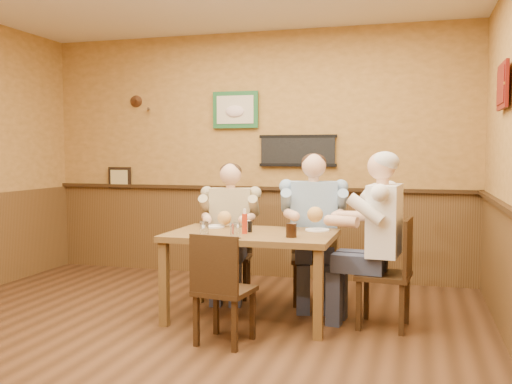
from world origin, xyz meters
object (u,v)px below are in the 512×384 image
at_px(water_glass_left, 204,228).
at_px(cola_tumbler, 291,230).
at_px(salt_shaker, 248,226).
at_px(chair_right_end, 384,273).
at_px(chair_back_left, 231,255).
at_px(pepper_shaker, 250,227).
at_px(chair_back_right, 313,256).
at_px(hot_sauce_bottle, 245,222).
at_px(dining_table, 252,243).
at_px(water_glass_mid, 235,231).
at_px(diner_white_elder, 384,249).
at_px(chair_near_side, 225,288).
at_px(diner_blue_polo, 313,236).
at_px(diner_tan_shirt, 231,237).

xyz_separation_m(water_glass_left, cola_tumbler, (0.72, 0.06, 0.00)).
bearing_deg(salt_shaker, chair_right_end, -0.57).
xyz_separation_m(water_glass_left, salt_shaker, (0.28, 0.33, -0.01)).
height_order(chair_back_left, chair_right_end, chair_right_end).
height_order(cola_tumbler, pepper_shaker, cola_tumbler).
height_order(water_glass_left, salt_shaker, water_glass_left).
distance_m(chair_back_right, hot_sauce_bottle, 0.96).
height_order(dining_table, cola_tumbler, cola_tumbler).
bearing_deg(water_glass_left, dining_table, 36.00).
relative_size(dining_table, water_glass_mid, 11.31).
distance_m(diner_white_elder, hot_sauce_bottle, 1.17).
xyz_separation_m(chair_right_end, hot_sauce_bottle, (-1.14, -0.16, 0.39)).
distance_m(chair_near_side, hot_sauce_bottle, 0.70).
distance_m(water_glass_mid, cola_tumbler, 0.45).
bearing_deg(chair_back_left, salt_shaker, -68.71).
relative_size(chair_back_right, water_glass_mid, 7.22).
bearing_deg(diner_blue_polo, dining_table, -133.91).
distance_m(salt_shaker, pepper_shaker, 0.08).
distance_m(dining_table, water_glass_left, 0.45).
bearing_deg(cola_tumbler, water_glass_left, -174.93).
bearing_deg(water_glass_mid, chair_near_side, -88.47).
height_order(cola_tumbler, hot_sauce_bottle, hot_sauce_bottle).
bearing_deg(diner_white_elder, diner_blue_polo, -124.89).
bearing_deg(chair_back_right, water_glass_mid, -125.31).
xyz_separation_m(diner_white_elder, hot_sauce_bottle, (-1.14, -0.16, 0.20)).
xyz_separation_m(dining_table, chair_back_left, (-0.41, 0.67, -0.24)).
xyz_separation_m(cola_tumbler, hot_sauce_bottle, (-0.42, 0.09, 0.04)).
relative_size(dining_table, pepper_shaker, 14.82).
bearing_deg(chair_right_end, dining_table, -80.55).
xyz_separation_m(chair_back_right, water_glass_left, (-0.75, -0.91, 0.36)).
relative_size(chair_back_left, diner_tan_shirt, 0.70).
bearing_deg(hot_sauce_bottle, chair_near_side, -88.48).
xyz_separation_m(dining_table, chair_near_side, (-0.02, -0.65, -0.24)).
bearing_deg(chair_back_left, chair_right_end, -31.43).
relative_size(water_glass_left, cola_tumbler, 1.00).
distance_m(chair_back_right, diner_blue_polo, 0.19).
bearing_deg(water_glass_left, diner_tan_shirt, 94.45).
relative_size(diner_blue_polo, cola_tumbler, 11.26).
distance_m(dining_table, diner_blue_polo, 0.78).
height_order(cola_tumbler, salt_shaker, cola_tumbler).
xyz_separation_m(diner_white_elder, salt_shaker, (-1.16, 0.01, 0.15)).
distance_m(chair_back_right, chair_right_end, 0.90).
distance_m(diner_tan_shirt, water_glass_left, 0.95).
distance_m(diner_white_elder, salt_shaker, 1.17).
distance_m(chair_back_right, water_glass_mid, 1.18).
xyz_separation_m(chair_back_right, hot_sauce_bottle, (-0.45, -0.75, 0.40)).
distance_m(dining_table, chair_right_end, 1.12).
relative_size(chair_right_end, diner_white_elder, 0.70).
bearing_deg(dining_table, chair_near_side, -92.04).
height_order(chair_back_left, cola_tumbler, cola_tumbler).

